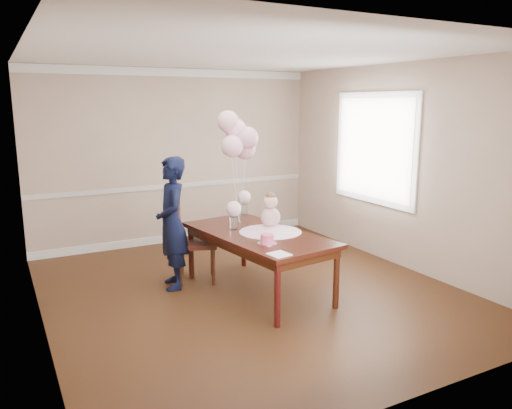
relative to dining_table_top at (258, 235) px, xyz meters
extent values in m
cube|color=black|center=(-0.07, 0.04, -0.69)|extent=(4.50, 5.00, 0.00)
cube|color=white|center=(-0.07, 0.04, 2.01)|extent=(4.50, 5.00, 0.02)
cube|color=tan|center=(-0.07, 2.54, 0.66)|extent=(4.50, 0.02, 2.70)
cube|color=tan|center=(-0.07, -2.46, 0.66)|extent=(4.50, 0.02, 2.70)
cube|color=tan|center=(-2.32, 0.04, 0.66)|extent=(0.02, 5.00, 2.70)
cube|color=tan|center=(2.18, 0.04, 0.66)|extent=(0.02, 5.00, 2.70)
cube|color=silver|center=(-0.07, 2.53, 0.21)|extent=(4.50, 0.02, 0.07)
cube|color=white|center=(-0.07, 2.53, 1.94)|extent=(4.50, 0.02, 0.12)
cube|color=white|center=(-0.07, 2.53, -0.63)|extent=(4.50, 0.02, 0.12)
cube|color=white|center=(2.16, 0.54, 0.86)|extent=(0.02, 1.66, 1.56)
cube|color=white|center=(2.14, 0.54, 0.86)|extent=(0.01, 1.50, 1.40)
cube|color=black|center=(0.00, 0.00, 0.00)|extent=(1.21, 2.02, 0.05)
cube|color=black|center=(0.00, 0.00, -0.07)|extent=(1.10, 1.91, 0.10)
cylinder|color=black|center=(-0.28, -0.93, -0.36)|extent=(0.08, 0.08, 0.67)
cylinder|color=black|center=(0.52, -0.82, -0.36)|extent=(0.08, 0.08, 0.67)
cylinder|color=black|center=(-0.52, 0.82, -0.36)|extent=(0.08, 0.08, 0.67)
cylinder|color=black|center=(0.28, 0.93, -0.36)|extent=(0.08, 0.08, 0.67)
cone|color=#FCBAD9|center=(0.15, -0.03, 0.07)|extent=(0.82, 0.82, 0.10)
sphere|color=pink|center=(0.15, -0.03, 0.20)|extent=(0.23, 0.23, 0.23)
sphere|color=beige|center=(0.15, -0.03, 0.38)|extent=(0.16, 0.16, 0.16)
sphere|color=brown|center=(0.15, -0.03, 0.43)|extent=(0.11, 0.11, 0.11)
cylinder|color=silver|center=(-0.13, -0.45, 0.03)|extent=(0.24, 0.24, 0.01)
cylinder|color=#F24C7B|center=(-0.13, -0.45, 0.08)|extent=(0.16, 0.16, 0.10)
sphere|color=silver|center=(-0.13, -0.45, 0.14)|extent=(0.03, 0.03, 0.03)
sphere|color=white|center=(-0.10, -0.43, 0.14)|extent=(0.03, 0.03, 0.03)
cylinder|color=white|center=(-0.18, 0.26, 0.10)|extent=(0.11, 0.11, 0.15)
sphere|color=silver|center=(-0.18, 0.26, 0.27)|extent=(0.18, 0.18, 0.18)
cylinder|color=white|center=(0.25, 0.85, 0.10)|extent=(0.11, 0.11, 0.15)
sphere|color=white|center=(0.25, 0.85, 0.27)|extent=(0.18, 0.18, 0.18)
cube|color=white|center=(-0.22, -0.85, 0.03)|extent=(0.22, 0.22, 0.01)
cylinder|color=silver|center=(0.02, 0.53, 0.03)|extent=(0.04, 0.04, 0.02)
sphere|color=#FFB4D4|center=(-0.07, 0.52, 0.98)|extent=(0.27, 0.27, 0.27)
sphere|color=#E9A5C0|center=(0.12, 0.50, 1.07)|extent=(0.27, 0.27, 0.27)
sphere|color=#FFB4D3|center=(0.03, 0.63, 1.17)|extent=(0.27, 0.27, 0.27)
sphere|color=#F8B0BE|center=(-0.07, 0.64, 1.27)|extent=(0.27, 0.27, 0.27)
sphere|color=#EBA6B7|center=(0.15, 0.63, 0.93)|extent=(0.27, 0.27, 0.27)
cylinder|color=silver|center=(-0.02, 0.53, 0.43)|extent=(0.09, 0.02, 0.80)
cylinder|color=white|center=(0.07, 0.52, 0.48)|extent=(0.10, 0.04, 0.89)
cylinder|color=silver|center=(0.03, 0.58, 0.53)|extent=(0.01, 0.09, 0.99)
cylinder|color=white|center=(-0.02, 0.58, 0.58)|extent=(0.09, 0.09, 1.08)
cylinder|color=silver|center=(0.09, 0.58, 0.41)|extent=(0.12, 0.09, 0.74)
cube|color=black|center=(-0.49, 0.69, -0.21)|extent=(0.61, 0.61, 0.05)
cylinder|color=#381F0F|center=(-0.74, 0.58, -0.46)|extent=(0.06, 0.06, 0.46)
cylinder|color=#381C0F|center=(-0.38, 0.44, -0.46)|extent=(0.06, 0.06, 0.46)
cylinder|color=#371F0F|center=(-0.60, 0.94, -0.46)|extent=(0.06, 0.06, 0.46)
cylinder|color=#351C0E|center=(-0.24, 0.80, -0.46)|extent=(0.06, 0.06, 0.46)
cylinder|color=#3C1710|center=(-0.76, 0.58, 0.10)|extent=(0.06, 0.06, 0.60)
cylinder|color=#3D1C10|center=(-0.62, 0.95, 0.10)|extent=(0.06, 0.06, 0.60)
cube|color=#39130F|center=(-0.69, 0.77, -0.03)|extent=(0.18, 0.41, 0.05)
cube|color=#381A0F|center=(-0.69, 0.77, 0.15)|extent=(0.18, 0.41, 0.05)
cube|color=#3C2310|center=(-0.69, 0.77, 0.32)|extent=(0.18, 0.41, 0.05)
imported|color=black|center=(-0.82, 0.62, 0.09)|extent=(0.48, 0.63, 1.57)
camera|label=1|loc=(-2.62, -4.89, 1.49)|focal=35.00mm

